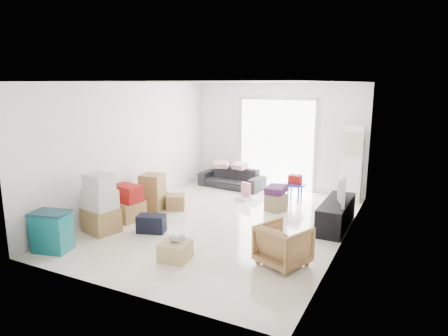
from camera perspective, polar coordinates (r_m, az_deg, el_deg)
name	(u,v)px	position (r m, az deg, el deg)	size (l,w,h in m)	color
room_shell	(225,155)	(7.57, 0.11, 1.91)	(4.98, 6.48, 3.18)	white
sliding_door	(277,141)	(10.31, 7.52, 3.90)	(2.10, 0.04, 2.33)	white
ac_tower	(352,164)	(9.59, 17.87, 0.59)	(0.45, 0.30, 1.75)	white
tv_console	(336,214)	(7.89, 15.72, -6.35)	(0.46, 1.53, 0.51)	black
television	(337,198)	(7.79, 15.85, -4.11)	(1.00, 0.57, 0.13)	black
sofa	(232,175)	(10.42, 1.09, -0.98)	(1.72, 0.50, 0.67)	black
pillow_left	(221,159)	(10.45, -0.43, 1.26)	(0.36, 0.28, 0.11)	#DA9FA8
pillow_right	(240,160)	(10.29, 2.29, 1.10)	(0.34, 0.27, 0.12)	#DA9FA8
armchair	(283,243)	(6.11, 8.50, -10.56)	(0.67, 0.62, 0.69)	tan
storage_bins	(52,231)	(7.10, -23.39, -8.29)	(0.66, 0.53, 0.67)	#11656A
box_stack_a	(100,206)	(7.62, -17.23, -5.22)	(0.70, 0.63, 1.09)	olive
box_stack_b	(128,204)	(8.19, -13.61, -4.98)	(0.64, 0.62, 0.71)	olive
box_stack_c	(153,192)	(8.75, -10.17, -3.44)	(0.53, 0.52, 0.77)	olive
loose_box	(176,202)	(8.74, -6.93, -4.84)	(0.38, 0.38, 0.32)	olive
duffel_bag	(151,224)	(7.49, -10.33, -7.82)	(0.50, 0.30, 0.32)	black
ottoman	(276,202)	(8.63, 7.42, -4.90)	(0.37, 0.37, 0.37)	#8A7650
blanket	(276,191)	(8.56, 7.47, -3.28)	(0.40, 0.40, 0.14)	#482051
kids_table	(295,183)	(9.31, 10.11, -2.07)	(0.49, 0.49, 0.62)	#1D38B3
toy_walker	(245,195)	(9.35, 2.95, -3.93)	(0.38, 0.36, 0.41)	silver
wood_crate	(175,251)	(6.33, -6.97, -11.66)	(0.44, 0.44, 0.29)	tan
plush_bunny	(177,238)	(6.24, -6.75, -9.94)	(0.27, 0.15, 0.14)	#B2ADA8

